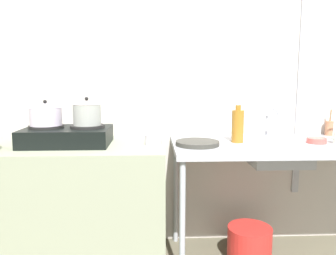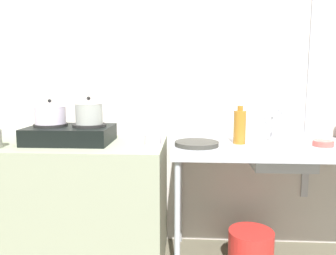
{
  "view_description": "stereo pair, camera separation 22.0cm",
  "coord_description": "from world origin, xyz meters",
  "px_view_note": "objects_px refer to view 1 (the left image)",
  "views": [
    {
      "loc": [
        -0.66,
        -1.0,
        1.26
      ],
      "look_at": [
        -0.56,
        1.18,
        0.95
      ],
      "focal_mm": 35.53,
      "sensor_mm": 36.0,
      "label": 1
    },
    {
      "loc": [
        -0.44,
        -1.0,
        1.26
      ],
      "look_at": [
        -0.56,
        1.18,
        0.95
      ],
      "focal_mm": 35.53,
      "sensor_mm": 36.0,
      "label": 2
    }
  ],
  "objects_px": {
    "sink_basin": "(278,154)",
    "utensil_jar": "(330,128)",
    "faucet": "(269,119)",
    "bucket_on_floor": "(250,245)",
    "pot_on_left_burner": "(46,114)",
    "percolator": "(153,135)",
    "small_bowl_on_drainboard": "(316,141)",
    "bottle_by_sink": "(238,126)",
    "frying_pan": "(197,143)",
    "stove": "(67,136)",
    "pot_on_right_burner": "(87,113)"
  },
  "relations": [
    {
      "from": "sink_basin",
      "to": "utensil_jar",
      "type": "distance_m",
      "value": 0.63
    },
    {
      "from": "faucet",
      "to": "bucket_on_floor",
      "type": "height_order",
      "value": "faucet"
    },
    {
      "from": "pot_on_left_burner",
      "to": "faucet",
      "type": "distance_m",
      "value": 1.51
    },
    {
      "from": "percolator",
      "to": "utensil_jar",
      "type": "height_order",
      "value": "utensil_jar"
    },
    {
      "from": "small_bowl_on_drainboard",
      "to": "bottle_by_sink",
      "type": "xyz_separation_m",
      "value": [
        -0.52,
        0.06,
        0.1
      ]
    },
    {
      "from": "frying_pan",
      "to": "bucket_on_floor",
      "type": "distance_m",
      "value": 0.82
    },
    {
      "from": "stove",
      "to": "bucket_on_floor",
      "type": "height_order",
      "value": "stove"
    },
    {
      "from": "stove",
      "to": "small_bowl_on_drainboard",
      "type": "relative_size",
      "value": 4.35
    },
    {
      "from": "bucket_on_floor",
      "to": "stove",
      "type": "bearing_deg",
      "value": 178.21
    },
    {
      "from": "small_bowl_on_drainboard",
      "to": "bucket_on_floor",
      "type": "relative_size",
      "value": 0.42
    },
    {
      "from": "utensil_jar",
      "to": "percolator",
      "type": "bearing_deg",
      "value": -167.08
    },
    {
      "from": "pot_on_left_burner",
      "to": "frying_pan",
      "type": "bearing_deg",
      "value": -3.45
    },
    {
      "from": "small_bowl_on_drainboard",
      "to": "percolator",
      "type": "bearing_deg",
      "value": -179.95
    },
    {
      "from": "pot_on_left_burner",
      "to": "frying_pan",
      "type": "height_order",
      "value": "pot_on_left_burner"
    },
    {
      "from": "small_bowl_on_drainboard",
      "to": "pot_on_right_burner",
      "type": "bearing_deg",
      "value": 179.19
    },
    {
      "from": "utensil_jar",
      "to": "bucket_on_floor",
      "type": "distance_m",
      "value": 1.08
    },
    {
      "from": "stove",
      "to": "pot_on_left_burner",
      "type": "height_order",
      "value": "pot_on_left_burner"
    },
    {
      "from": "faucet",
      "to": "utensil_jar",
      "type": "relative_size",
      "value": 1.19
    },
    {
      "from": "small_bowl_on_drainboard",
      "to": "pot_on_left_burner",
      "type": "bearing_deg",
      "value": 179.31
    },
    {
      "from": "sink_basin",
      "to": "frying_pan",
      "type": "height_order",
      "value": "frying_pan"
    },
    {
      "from": "sink_basin",
      "to": "bottle_by_sink",
      "type": "xyz_separation_m",
      "value": [
        -0.25,
        0.08,
        0.18
      ]
    },
    {
      "from": "frying_pan",
      "to": "bottle_by_sink",
      "type": "xyz_separation_m",
      "value": [
        0.29,
        0.09,
        0.1
      ]
    },
    {
      "from": "stove",
      "to": "percolator",
      "type": "bearing_deg",
      "value": -2.28
    },
    {
      "from": "bottle_by_sink",
      "to": "bucket_on_floor",
      "type": "relative_size",
      "value": 0.84
    },
    {
      "from": "stove",
      "to": "sink_basin",
      "type": "height_order",
      "value": "stove"
    },
    {
      "from": "faucet",
      "to": "bucket_on_floor",
      "type": "xyz_separation_m",
      "value": [
        -0.15,
        -0.13,
        -0.87
      ]
    },
    {
      "from": "stove",
      "to": "pot_on_left_burner",
      "type": "bearing_deg",
      "value": -180.0
    },
    {
      "from": "bucket_on_floor",
      "to": "faucet",
      "type": "bearing_deg",
      "value": 41.65
    },
    {
      "from": "pot_on_left_burner",
      "to": "utensil_jar",
      "type": "height_order",
      "value": "pot_on_left_burner"
    },
    {
      "from": "pot_on_left_burner",
      "to": "bottle_by_sink",
      "type": "bearing_deg",
      "value": 1.58
    },
    {
      "from": "pot_on_left_burner",
      "to": "sink_basin",
      "type": "height_order",
      "value": "pot_on_left_burner"
    },
    {
      "from": "stove",
      "to": "small_bowl_on_drainboard",
      "type": "bearing_deg",
      "value": -0.74
    },
    {
      "from": "bottle_by_sink",
      "to": "bucket_on_floor",
      "type": "distance_m",
      "value": 0.84
    },
    {
      "from": "pot_on_left_burner",
      "to": "pot_on_right_burner",
      "type": "distance_m",
      "value": 0.27
    },
    {
      "from": "sink_basin",
      "to": "bucket_on_floor",
      "type": "xyz_separation_m",
      "value": [
        -0.16,
        0.01,
        -0.65
      ]
    },
    {
      "from": "percolator",
      "to": "bottle_by_sink",
      "type": "relative_size",
      "value": 0.51
    },
    {
      "from": "percolator",
      "to": "utensil_jar",
      "type": "distance_m",
      "value": 1.39
    },
    {
      "from": "percolator",
      "to": "frying_pan",
      "type": "distance_m",
      "value": 0.29
    },
    {
      "from": "stove",
      "to": "small_bowl_on_drainboard",
      "type": "height_order",
      "value": "stove"
    },
    {
      "from": "pot_on_left_burner",
      "to": "bottle_by_sink",
      "type": "xyz_separation_m",
      "value": [
        1.27,
        0.03,
        -0.09
      ]
    },
    {
      "from": "utensil_jar",
      "to": "bucket_on_floor",
      "type": "xyz_separation_m",
      "value": [
        -0.69,
        -0.33,
        -0.77
      ]
    },
    {
      "from": "stove",
      "to": "bucket_on_floor",
      "type": "xyz_separation_m",
      "value": [
        1.23,
        -0.04,
        -0.77
      ]
    },
    {
      "from": "frying_pan",
      "to": "utensil_jar",
      "type": "xyz_separation_m",
      "value": [
        1.06,
        0.35,
        0.04
      ]
    },
    {
      "from": "stove",
      "to": "faucet",
      "type": "bearing_deg",
      "value": 3.81
    },
    {
      "from": "pot_on_left_burner",
      "to": "bucket_on_floor",
      "type": "relative_size",
      "value": 0.68
    },
    {
      "from": "stove",
      "to": "utensil_jar",
      "type": "distance_m",
      "value": 1.94
    },
    {
      "from": "percolator",
      "to": "sink_basin",
      "type": "height_order",
      "value": "percolator"
    },
    {
      "from": "pot_on_right_burner",
      "to": "utensil_jar",
      "type": "bearing_deg",
      "value": 9.16
    },
    {
      "from": "frying_pan",
      "to": "small_bowl_on_drainboard",
      "type": "distance_m",
      "value": 0.81
    },
    {
      "from": "stove",
      "to": "bottle_by_sink",
      "type": "bearing_deg",
      "value": 1.76
    }
  ]
}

